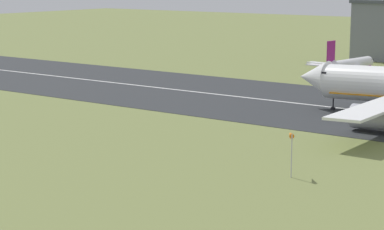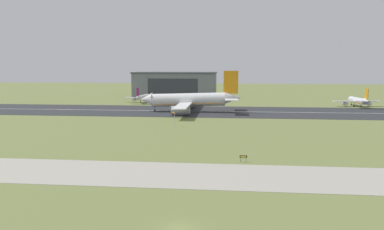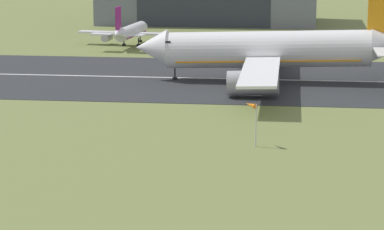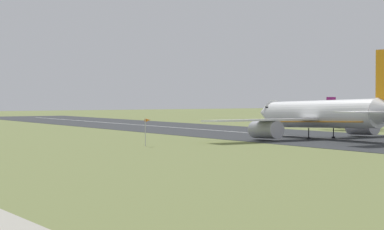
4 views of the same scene
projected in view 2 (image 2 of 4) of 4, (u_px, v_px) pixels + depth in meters
The scene contains 10 objects.
ground_plane at pixel (208, 137), 110.89m from camera, with size 683.51×683.51×0.00m, color olive.
runway_strip at pixel (216, 111), 173.24m from camera, with size 443.51×43.49×0.06m, color #2B2D30.
runway_centreline at pixel (216, 111), 173.23m from camera, with size 399.16×0.70×0.01m, color silver.
taxiway_road at pixel (196, 175), 72.44m from camera, with size 332.63×17.27×0.05m, color #A8A393.
hangar_building at pixel (175, 84), 259.51m from camera, with size 56.81×26.39×16.74m.
airplane_landing at pixel (189, 100), 171.94m from camera, with size 46.57×59.00×18.81m.
airplane_parked_west at pixel (143, 97), 214.58m from camera, with size 23.73×21.10×9.18m.
airplane_parked_east at pixel (358, 101), 193.37m from camera, with size 24.79×23.23×9.92m.
windsock_pole at pixel (173, 113), 129.40m from camera, with size 1.76×2.13×5.22m.
runway_sign at pixel (243, 157), 82.06m from camera, with size 1.64×0.13×1.51m.
Camera 2 is at (6.35, -45.79, 21.02)m, focal length 35.00 mm.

